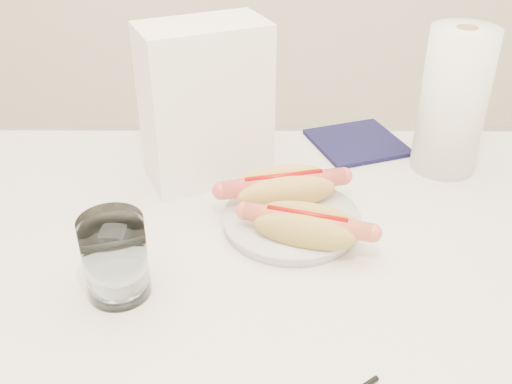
{
  "coord_description": "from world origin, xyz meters",
  "views": [
    {
      "loc": [
        -0.02,
        -0.6,
        1.23
      ],
      "look_at": [
        -0.02,
        0.07,
        0.82
      ],
      "focal_mm": 41.63,
      "sensor_mm": 36.0,
      "label": 1
    }
  ],
  "objects_px": {
    "napkin_box": "(206,104)",
    "paper_towel_roll": "(453,102)",
    "table": "(269,300)",
    "hotdog_right": "(307,226)",
    "plate": "(291,222)",
    "hotdog_left": "(283,188)",
    "water_glass": "(115,257)"
  },
  "relations": [
    {
      "from": "table",
      "to": "paper_towel_roll",
      "type": "relative_size",
      "value": 5.14
    },
    {
      "from": "paper_towel_roll",
      "to": "hotdog_left",
      "type": "bearing_deg",
      "value": -153.54
    },
    {
      "from": "water_glass",
      "to": "hotdog_right",
      "type": "bearing_deg",
      "value": 20.64
    },
    {
      "from": "table",
      "to": "water_glass",
      "type": "height_order",
      "value": "water_glass"
    },
    {
      "from": "hotdog_right",
      "to": "napkin_box",
      "type": "relative_size",
      "value": 0.69
    },
    {
      "from": "hotdog_left",
      "to": "hotdog_right",
      "type": "relative_size",
      "value": 1.08
    },
    {
      "from": "hotdog_left",
      "to": "paper_towel_roll",
      "type": "xyz_separation_m",
      "value": [
        0.27,
        0.13,
        0.08
      ]
    },
    {
      "from": "table",
      "to": "water_glass",
      "type": "xyz_separation_m",
      "value": [
        -0.18,
        -0.05,
        0.11
      ]
    },
    {
      "from": "table",
      "to": "water_glass",
      "type": "distance_m",
      "value": 0.22
    },
    {
      "from": "hotdog_right",
      "to": "paper_towel_roll",
      "type": "bearing_deg",
      "value": 60.55
    },
    {
      "from": "hotdog_right",
      "to": "paper_towel_roll",
      "type": "distance_m",
      "value": 0.34
    },
    {
      "from": "plate",
      "to": "hotdog_right",
      "type": "height_order",
      "value": "hotdog_right"
    },
    {
      "from": "plate",
      "to": "water_glass",
      "type": "xyz_separation_m",
      "value": [
        -0.22,
        -0.14,
        0.05
      ]
    },
    {
      "from": "plate",
      "to": "water_glass",
      "type": "distance_m",
      "value": 0.26
    },
    {
      "from": "table",
      "to": "plate",
      "type": "distance_m",
      "value": 0.12
    },
    {
      "from": "plate",
      "to": "water_glass",
      "type": "bearing_deg",
      "value": -147.07
    },
    {
      "from": "napkin_box",
      "to": "paper_towel_roll",
      "type": "height_order",
      "value": "napkin_box"
    },
    {
      "from": "hotdog_left",
      "to": "hotdog_right",
      "type": "distance_m",
      "value": 0.1
    },
    {
      "from": "table",
      "to": "plate",
      "type": "xyz_separation_m",
      "value": [
        0.03,
        0.09,
        0.07
      ]
    },
    {
      "from": "table",
      "to": "paper_towel_roll",
      "type": "height_order",
      "value": "paper_towel_roll"
    },
    {
      "from": "table",
      "to": "hotdog_left",
      "type": "relative_size",
      "value": 6.53
    },
    {
      "from": "hotdog_right",
      "to": "napkin_box",
      "type": "height_order",
      "value": "napkin_box"
    },
    {
      "from": "hotdog_right",
      "to": "water_glass",
      "type": "relative_size",
      "value": 1.61
    },
    {
      "from": "hotdog_right",
      "to": "hotdog_left",
      "type": "bearing_deg",
      "value": 123.4
    },
    {
      "from": "hotdog_right",
      "to": "napkin_box",
      "type": "bearing_deg",
      "value": 143.28
    },
    {
      "from": "napkin_box",
      "to": "paper_towel_roll",
      "type": "distance_m",
      "value": 0.39
    },
    {
      "from": "paper_towel_roll",
      "to": "table",
      "type": "bearing_deg",
      "value": -137.64
    },
    {
      "from": "table",
      "to": "paper_towel_roll",
      "type": "distance_m",
      "value": 0.43
    },
    {
      "from": "paper_towel_roll",
      "to": "napkin_box",
      "type": "bearing_deg",
      "value": -175.6
    },
    {
      "from": "hotdog_left",
      "to": "water_glass",
      "type": "distance_m",
      "value": 0.27
    },
    {
      "from": "water_glass",
      "to": "napkin_box",
      "type": "bearing_deg",
      "value": 72.97
    },
    {
      "from": "plate",
      "to": "hotdog_right",
      "type": "xyz_separation_m",
      "value": [
        0.02,
        -0.05,
        0.03
      ]
    }
  ]
}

